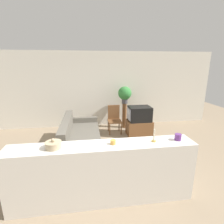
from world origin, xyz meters
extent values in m
plane|color=gray|center=(0.00, 0.00, 0.00)|extent=(14.00, 14.00, 0.00)
cube|color=silver|center=(0.00, 3.43, 1.35)|extent=(9.00, 0.06, 2.70)
cube|color=#605B51|center=(-0.40, 1.56, 0.22)|extent=(0.98, 2.06, 0.44)
cube|color=#605B51|center=(-0.79, 1.56, 0.64)|extent=(0.20, 2.06, 0.40)
cube|color=#605B51|center=(-0.40, 0.61, 0.30)|extent=(0.98, 0.16, 0.60)
cube|color=#605B51|center=(-0.40, 2.51, 0.30)|extent=(0.98, 0.16, 0.60)
cube|color=brown|center=(1.43, 2.27, 0.24)|extent=(0.79, 0.56, 0.48)
cube|color=black|center=(1.43, 2.27, 0.71)|extent=(0.69, 0.53, 0.47)
cube|color=#939EB2|center=(1.08, 2.27, 0.71)|extent=(0.02, 0.44, 0.36)
cube|color=brown|center=(0.67, 2.54, 0.41)|extent=(0.44, 0.44, 0.04)
cube|color=brown|center=(0.67, 2.74, 0.67)|extent=(0.40, 0.04, 0.49)
cylinder|color=brown|center=(0.48, 2.35, 0.20)|extent=(0.04, 0.04, 0.39)
cylinder|color=brown|center=(0.86, 2.35, 0.20)|extent=(0.04, 0.04, 0.39)
cylinder|color=brown|center=(0.48, 2.73, 0.20)|extent=(0.04, 0.04, 0.39)
cylinder|color=brown|center=(0.86, 2.73, 0.20)|extent=(0.04, 0.04, 0.39)
cylinder|color=brown|center=(1.10, 3.01, 0.45)|extent=(0.15, 0.15, 0.91)
cylinder|color=#4C4C51|center=(1.10, 3.01, 0.99)|extent=(0.21, 0.21, 0.16)
sphere|color=#38843D|center=(1.10, 3.01, 1.27)|extent=(0.47, 0.47, 0.47)
cube|color=silver|center=(0.00, -0.43, 0.51)|extent=(3.00, 0.44, 1.02)
cylinder|color=tan|center=(-0.74, -0.43, 1.07)|extent=(0.25, 0.25, 0.10)
sphere|color=tan|center=(-0.74, -0.43, 1.15)|extent=(0.05, 0.05, 0.05)
cylinder|color=gold|center=(0.17, -0.43, 1.06)|extent=(0.09, 0.09, 0.07)
cylinder|color=#B7933D|center=(0.84, -0.43, 1.03)|extent=(0.07, 0.07, 0.02)
cylinder|color=beige|center=(0.84, -0.43, 1.14)|extent=(0.02, 0.02, 0.20)
cylinder|color=#66337F|center=(1.26, -0.43, 1.08)|extent=(0.11, 0.11, 0.11)
camera|label=1|loc=(-0.21, -2.93, 2.24)|focal=28.00mm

